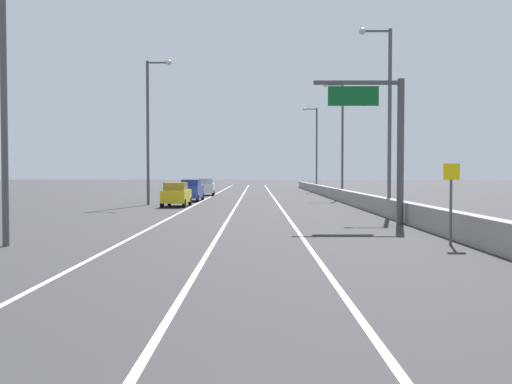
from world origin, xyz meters
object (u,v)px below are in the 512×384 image
lamp_post_right_fourth (317,144)px  car_white_0 (208,187)px  lamp_post_left_near (11,58)px  lamp_post_left_mid (152,123)px  lamp_post_right_third (342,133)px  car_blue_1 (193,190)px  overhead_sign_gantry (388,133)px  speed_advisory_sign (453,197)px  car_yellow_2 (178,195)px  lamp_post_right_second (388,109)px

lamp_post_right_fourth → car_white_0: bearing=-135.4°
lamp_post_left_near → lamp_post_left_mid: size_ratio=1.00×
lamp_post_right_third → car_blue_1: 16.88m
overhead_sign_gantry → lamp_post_left_near: (-15.58, -8.84, 2.04)m
lamp_post_left_mid → car_white_0: lamp_post_left_mid is taller
lamp_post_right_fourth → lamp_post_right_third: bearing=-89.2°
lamp_post_right_third → overhead_sign_gantry: bearing=-93.9°
lamp_post_right_third → car_white_0: size_ratio=2.62×
speed_advisory_sign → car_white_0: speed_advisory_sign is taller
lamp_post_left_near → car_yellow_2: lamp_post_left_near is taller
car_white_0 → lamp_post_left_mid: bearing=-98.2°
speed_advisory_sign → lamp_post_right_third: lamp_post_right_third is taller
overhead_sign_gantry → speed_advisory_sign: (0.44, -8.54, -2.96)m
lamp_post_left_mid → car_yellow_2: size_ratio=2.87×
speed_advisory_sign → lamp_post_left_near: 16.79m
lamp_post_right_second → car_white_0: 34.11m
lamp_post_right_second → car_white_0: (-14.31, 30.42, -5.76)m
lamp_post_right_fourth → lamp_post_left_mid: size_ratio=1.00×
lamp_post_left_mid → car_blue_1: (2.70, 6.13, -5.75)m
lamp_post_right_third → lamp_post_left_mid: (-17.52, -11.83, 0.00)m
car_blue_1 → car_yellow_2: (-0.23, -8.64, -0.06)m
lamp_post_left_near → car_yellow_2: size_ratio=2.87×
car_white_0 → car_blue_1: size_ratio=1.01×
lamp_post_right_fourth → car_white_0: 20.97m
lamp_post_left_mid → car_blue_1: bearing=66.2°
lamp_post_left_mid → car_yellow_2: lamp_post_left_mid is taller
lamp_post_right_third → lamp_post_left_near: size_ratio=1.00×
lamp_post_right_second → lamp_post_left_near: size_ratio=1.00×
lamp_post_right_third → lamp_post_left_near: (-17.61, -38.58, 0.00)m
speed_advisory_sign → lamp_post_left_near: bearing=-178.9°
car_blue_1 → speed_advisory_sign: bearing=-67.9°
speed_advisory_sign → lamp_post_right_third: bearing=87.6°
car_white_0 → car_blue_1: 13.83m
speed_advisory_sign → lamp_post_left_mid: 31.28m
overhead_sign_gantry → lamp_post_right_third: bearing=86.1°
lamp_post_right_fourth → car_yellow_2: (-14.74, -36.63, -5.82)m
speed_advisory_sign → car_white_0: (-13.06, 46.41, -0.76)m
lamp_post_right_second → car_blue_1: lamp_post_right_second is taller
overhead_sign_gantry → lamp_post_right_fourth: bearing=88.1°
overhead_sign_gantry → lamp_post_left_mid: 23.77m
overhead_sign_gantry → car_blue_1: overhead_sign_gantry is taller
speed_advisory_sign → car_white_0: 48.22m
lamp_post_right_second → car_blue_1: 22.76m
lamp_post_right_second → car_blue_1: bearing=131.1°
lamp_post_right_fourth → lamp_post_left_near: 63.28m
lamp_post_right_fourth → car_yellow_2: lamp_post_right_fourth is taller
lamp_post_right_second → car_yellow_2: lamp_post_right_second is taller
speed_advisory_sign → lamp_post_right_third: (1.59, 38.28, 5.01)m
speed_advisory_sign → lamp_post_right_second: (1.25, 15.99, 5.01)m
speed_advisory_sign → lamp_post_left_near: size_ratio=0.25×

